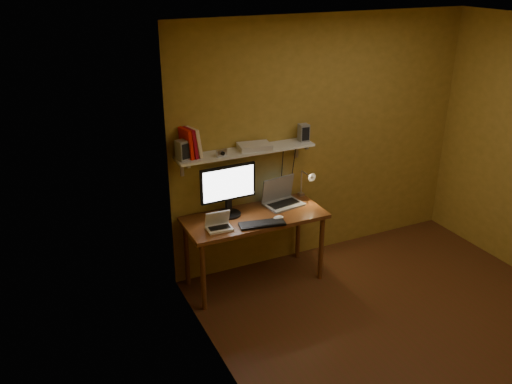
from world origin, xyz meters
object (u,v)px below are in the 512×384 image
monitor (228,188)px  laptop (281,197)px  mouse (278,218)px  desk_lamp (307,181)px  wall_shelf (246,151)px  netbook (218,224)px  keyboard (262,224)px  speaker_right (304,133)px  router (254,146)px  desk (255,223)px  speaker_left (182,150)px  shelf_camera (222,153)px

monitor → laptop: monitor is taller
mouse → desk_lamp: (0.49, 0.30, 0.19)m
mouse → wall_shelf: bearing=109.7°
netbook → keyboard: size_ratio=0.55×
keyboard → speaker_right: 1.05m
desk_lamp → router: 0.73m
laptop → mouse: laptop is taller
desk → router: size_ratio=4.50×
desk → speaker_left: size_ratio=7.57×
laptop → speaker_right: speaker_right is taller
keyboard → speaker_right: (0.66, 0.41, 0.70)m
shelf_camera → router: (0.37, 0.06, -0.01)m
desk_lamp → speaker_right: size_ratio=2.16×
netbook → mouse: 0.60m
mouse → laptop: bearing=53.7°
monitor → speaker_left: 0.60m
wall_shelf → mouse: (0.17, -0.37, -0.59)m
wall_shelf → keyboard: (-0.02, -0.41, -0.60)m
speaker_right → router: speaker_right is taller
keyboard → shelf_camera: bearing=138.3°
mouse → speaker_right: speaker_right is taller
desk → netbook: (-0.42, -0.10, 0.13)m
netbook → wall_shelf: bearing=38.2°
monitor → keyboard: bearing=-61.1°
monitor → desk_lamp: monitor is taller
mouse → speaker_right: (0.47, 0.38, 0.69)m
desk_lamp → shelf_camera: (-0.94, -0.00, 0.45)m
speaker_right → desk_lamp: bearing=-69.6°
desk → shelf_camera: shelf_camera is taller
wall_shelf → router: 0.09m
monitor → netbook: bearing=-132.4°
wall_shelf → router: size_ratio=4.50×
laptop → mouse: size_ratio=3.76×
desk → wall_shelf: (0.00, 0.19, 0.69)m
desk → keyboard: bearing=-95.6°
desk → speaker_right: 1.04m
desk → speaker_right: size_ratio=8.08×
desk → desk_lamp: desk_lamp is taller
monitor → desk_lamp: 0.88m
netbook → mouse: (0.59, -0.08, -0.03)m
desk_lamp → wall_shelf: bearing=174.1°
laptop → netbook: (-0.79, -0.25, -0.02)m
laptop → mouse: bearing=-130.0°
monitor → laptop: size_ratio=1.39×
keyboard → mouse: (0.19, 0.04, 0.01)m
speaker_right → shelf_camera: speaker_right is taller
monitor → laptop: bearing=0.1°
wall_shelf → speaker_right: size_ratio=8.08×
desk → speaker_right: speaker_right is taller
speaker_right → speaker_left: bearing=-174.5°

